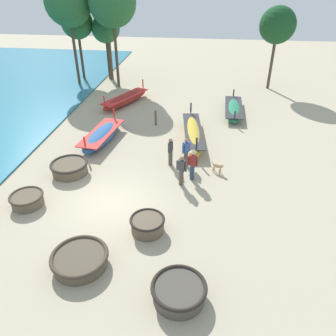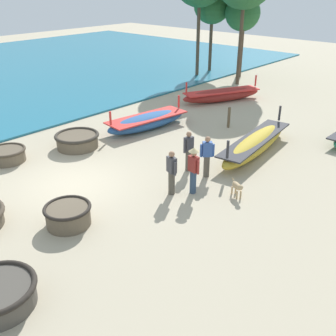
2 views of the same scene
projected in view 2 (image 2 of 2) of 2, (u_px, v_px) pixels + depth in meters
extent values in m
plane|color=tan|center=(73.00, 185.00, 13.96)|extent=(80.00, 80.00, 0.00)
cylinder|color=brown|center=(77.00, 141.00, 16.94)|extent=(1.76, 1.76, 0.55)
torus|color=#332D26|center=(77.00, 135.00, 16.82)|extent=(1.90, 1.90, 0.14)
cylinder|color=brown|center=(7.00, 156.00, 15.65)|extent=(1.36, 1.36, 0.48)
torus|color=#42382B|center=(6.00, 150.00, 15.54)|extent=(1.47, 1.47, 0.11)
cylinder|color=brown|center=(68.00, 216.00, 11.59)|extent=(1.30, 1.30, 0.58)
torus|color=#28231E|center=(67.00, 208.00, 11.46)|extent=(1.41, 1.41, 0.10)
ellipsoid|color=#285693|center=(147.00, 122.00, 19.04)|extent=(1.84, 4.60, 0.70)
cube|color=red|center=(147.00, 117.00, 18.94)|extent=(1.84, 4.26, 0.06)
cylinder|color=red|center=(179.00, 101.00, 19.97)|extent=(0.10, 0.10, 0.63)
cylinder|color=red|center=(110.00, 118.00, 17.56)|extent=(0.10, 0.10, 0.63)
ellipsoid|color=maroon|center=(222.00, 95.00, 23.27)|extent=(3.04, 5.01, 0.74)
cube|color=red|center=(222.00, 91.00, 23.17)|extent=(2.91, 4.66, 0.06)
cylinder|color=red|center=(256.00, 81.00, 23.80)|extent=(0.10, 0.10, 0.66)
cylinder|color=red|center=(186.00, 88.00, 22.17)|extent=(0.10, 0.10, 0.66)
ellipsoid|color=gold|center=(255.00, 144.00, 16.35)|extent=(1.69, 5.69, 0.76)
cube|color=#2D2D33|center=(256.00, 139.00, 16.25)|extent=(1.67, 5.25, 0.06)
cylinder|color=#2D2D33|center=(280.00, 113.00, 17.96)|extent=(0.10, 0.10, 0.68)
cylinder|color=#2D2D33|center=(228.00, 149.00, 14.16)|extent=(0.10, 0.10, 0.68)
cylinder|color=#4C473D|center=(172.00, 183.00, 13.20)|extent=(0.22, 0.22, 0.82)
cube|color=#3D3D42|center=(172.00, 165.00, 12.91)|extent=(0.39, 0.32, 0.54)
sphere|color=#A37556|center=(172.00, 154.00, 12.74)|extent=(0.20, 0.20, 0.20)
cylinder|color=#3D3D42|center=(168.00, 164.00, 13.10)|extent=(0.09, 0.09, 0.48)
cylinder|color=#3D3D42|center=(175.00, 169.00, 12.76)|extent=(0.09, 0.09, 0.48)
cylinder|color=#4C473D|center=(188.00, 160.00, 14.83)|extent=(0.22, 0.22, 0.82)
cube|color=#3D3D42|center=(189.00, 144.00, 14.54)|extent=(0.24, 0.35, 0.54)
sphere|color=#A37556|center=(189.00, 134.00, 14.37)|extent=(0.20, 0.20, 0.20)
cylinder|color=#3D3D42|center=(185.00, 147.00, 14.42)|extent=(0.09, 0.09, 0.48)
cylinder|color=#3D3D42|center=(193.00, 143.00, 14.70)|extent=(0.09, 0.09, 0.48)
cylinder|color=#2D425B|center=(193.00, 182.00, 13.27)|extent=(0.22, 0.22, 0.82)
cube|color=maroon|center=(194.00, 164.00, 12.97)|extent=(0.37, 0.27, 0.54)
sphere|color=#A37556|center=(194.00, 153.00, 12.81)|extent=(0.20, 0.20, 0.20)
cylinder|color=maroon|center=(198.00, 167.00, 12.84)|extent=(0.09, 0.09, 0.48)
cylinder|color=maroon|center=(189.00, 163.00, 13.15)|extent=(0.09, 0.09, 0.48)
cone|color=#D1BC84|center=(194.00, 150.00, 12.75)|extent=(0.36, 0.36, 0.14)
cylinder|color=#4C473D|center=(206.00, 166.00, 14.38)|extent=(0.22, 0.22, 0.82)
cube|color=#33569E|center=(207.00, 149.00, 14.09)|extent=(0.39, 0.40, 0.54)
sphere|color=#A37556|center=(208.00, 139.00, 13.92)|extent=(0.20, 0.20, 0.20)
cylinder|color=#33569E|center=(201.00, 151.00, 14.10)|extent=(0.09, 0.09, 0.48)
cylinder|color=#33569E|center=(213.00, 150.00, 14.12)|extent=(0.09, 0.09, 0.48)
ellipsoid|color=tan|center=(237.00, 186.00, 13.07)|extent=(0.55, 0.43, 0.22)
sphere|color=tan|center=(240.00, 187.00, 12.83)|extent=(0.18, 0.18, 0.18)
cylinder|color=tan|center=(234.00, 181.00, 13.25)|extent=(0.20, 0.14, 0.16)
cylinder|color=tan|center=(241.00, 195.00, 13.04)|extent=(0.06, 0.06, 0.28)
cylinder|color=tan|center=(237.00, 195.00, 13.00)|extent=(0.06, 0.06, 0.28)
cylinder|color=tan|center=(236.00, 190.00, 13.35)|extent=(0.06, 0.06, 0.28)
cylinder|color=tan|center=(232.00, 190.00, 13.31)|extent=(0.06, 0.06, 0.28)
cylinder|color=brown|center=(229.00, 118.00, 19.10)|extent=(0.14, 0.14, 1.01)
cylinder|color=#4C3D2D|center=(242.00, 35.00, 27.92)|extent=(0.24, 0.24, 5.89)
cylinder|color=#4C3D2D|center=(210.00, 46.00, 29.97)|extent=(0.24, 0.24, 3.93)
sphere|color=#286033|center=(212.00, 4.00, 28.70)|extent=(2.75, 2.75, 2.75)
cylinder|color=#4C3D2D|center=(240.00, 51.00, 28.82)|extent=(0.24, 0.24, 3.54)
sphere|color=#286033|center=(243.00, 13.00, 27.67)|extent=(2.48, 2.48, 2.48)
cylinder|color=#4C3D2D|center=(198.00, 39.00, 28.29)|extent=(0.24, 0.24, 5.32)
cylinder|color=#4C3D2D|center=(240.00, 44.00, 26.03)|extent=(0.24, 0.24, 5.34)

